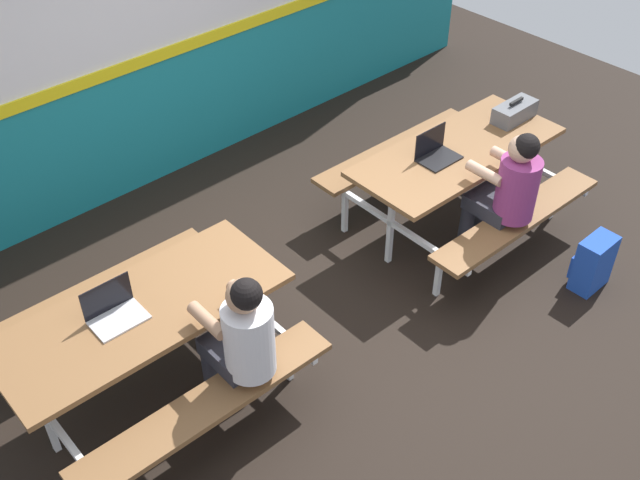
{
  "coord_description": "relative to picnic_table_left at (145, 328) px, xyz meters",
  "views": [
    {
      "loc": [
        -2.8,
        -2.88,
        3.97
      ],
      "look_at": [
        0.0,
        0.17,
        0.55
      ],
      "focal_mm": 42.83,
      "sensor_mm": 36.0,
      "label": 1
    }
  ],
  "objects": [
    {
      "name": "ground_plane",
      "position": [
        1.39,
        -0.25,
        -0.58
      ],
      "size": [
        10.0,
        10.0,
        0.02
      ],
      "primitive_type": "cube",
      "color": "black"
    },
    {
      "name": "accent_backdrop",
      "position": [
        1.39,
        2.1,
        0.67
      ],
      "size": [
        8.0,
        0.14,
        2.6
      ],
      "color": "teal",
      "rests_on": "ground"
    },
    {
      "name": "picnic_table_left",
      "position": [
        0.0,
        0.0,
        0.0
      ],
      "size": [
        1.81,
        1.59,
        0.74
      ],
      "color": "brown",
      "rests_on": "ground"
    },
    {
      "name": "picnic_table_right",
      "position": [
        2.77,
        -0.16,
        0.0
      ],
      "size": [
        1.81,
        1.59,
        0.74
      ],
      "color": "brown",
      "rests_on": "ground"
    },
    {
      "name": "student_nearer",
      "position": [
        0.32,
        -0.56,
        0.13
      ],
      "size": [
        0.37,
        0.53,
        1.21
      ],
      "color": "#2D2D38",
      "rests_on": "ground"
    },
    {
      "name": "student_further",
      "position": [
        2.67,
        -0.72,
        0.13
      ],
      "size": [
        0.37,
        0.53,
        1.21
      ],
      "color": "#2D2D38",
      "rests_on": "ground"
    },
    {
      "name": "laptop_silver",
      "position": [
        -0.15,
        0.04,
        0.21
      ],
      "size": [
        0.32,
        0.23,
        0.22
      ],
      "color": "silver",
      "rests_on": "picnic_table_left"
    },
    {
      "name": "laptop_dark",
      "position": [
        2.55,
        -0.12,
        0.21
      ],
      "size": [
        0.32,
        0.23,
        0.22
      ],
      "color": "black",
      "rests_on": "picnic_table_right"
    },
    {
      "name": "toolbox_grey",
      "position": [
        3.46,
        -0.18,
        0.24
      ],
      "size": [
        0.4,
        0.18,
        0.18
      ],
      "color": "#595B60",
      "rests_on": "picnic_table_right"
    },
    {
      "name": "backpack_dark",
      "position": [
        2.98,
        -1.36,
        -0.36
      ],
      "size": [
        0.3,
        0.22,
        0.44
      ],
      "color": "#1E47B2",
      "rests_on": "ground"
    }
  ]
}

